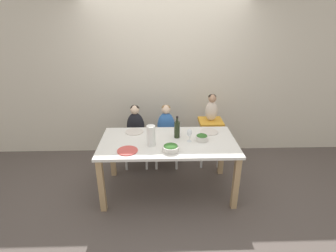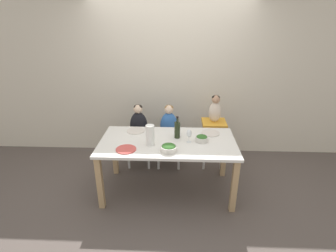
# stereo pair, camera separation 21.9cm
# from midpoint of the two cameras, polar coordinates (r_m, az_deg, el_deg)

# --- Properties ---
(ground_plane) EXTENTS (14.00, 14.00, 0.00)m
(ground_plane) POSITION_cam_midpoint_polar(r_m,az_deg,el_deg) (3.75, -1.69, -13.65)
(ground_plane) COLOR #564C47
(wall_back) EXTENTS (10.00, 0.06, 2.70)m
(wall_back) POSITION_cam_midpoint_polar(r_m,az_deg,el_deg) (4.32, -1.94, 11.08)
(wall_back) COLOR beige
(wall_back) RESTS_ON ground_plane
(dining_table) EXTENTS (1.74, 0.90, 0.75)m
(dining_table) POSITION_cam_midpoint_polar(r_m,az_deg,el_deg) (3.40, -1.82, -4.72)
(dining_table) COLOR white
(dining_table) RESTS_ON ground_plane
(chair_far_left) EXTENTS (0.42, 0.42, 0.45)m
(chair_far_left) POSITION_cam_midpoint_polar(r_m,az_deg,el_deg) (4.17, -8.37, -3.72)
(chair_far_left) COLOR silver
(chair_far_left) RESTS_ON ground_plane
(chair_far_center) EXTENTS (0.42, 0.42, 0.45)m
(chair_far_center) POSITION_cam_midpoint_polar(r_m,az_deg,el_deg) (4.14, -1.93, -3.68)
(chair_far_center) COLOR silver
(chair_far_center) RESTS_ON ground_plane
(chair_right_highchair) EXTENTS (0.36, 0.36, 0.75)m
(chair_right_highchair) POSITION_cam_midpoint_polar(r_m,az_deg,el_deg) (4.10, 7.66, -0.90)
(chair_right_highchair) COLOR silver
(chair_right_highchair) RESTS_ON ground_plane
(person_child_left) EXTENTS (0.27, 0.19, 0.56)m
(person_child_left) POSITION_cam_midpoint_polar(r_m,az_deg,el_deg) (4.03, -8.64, 0.47)
(person_child_left) COLOR black
(person_child_left) RESTS_ON chair_far_left
(person_child_center) EXTENTS (0.27, 0.19, 0.56)m
(person_child_center) POSITION_cam_midpoint_polar(r_m,az_deg,el_deg) (4.00, -1.99, 0.55)
(person_child_center) COLOR #3366B2
(person_child_center) RESTS_ON chair_far_center
(person_baby_right) EXTENTS (0.19, 0.13, 0.41)m
(person_baby_right) POSITION_cam_midpoint_polar(r_m,az_deg,el_deg) (3.97, 7.94, 4.03)
(person_baby_right) COLOR beige
(person_baby_right) RESTS_ON chair_right_highchair
(wine_bottle) EXTENTS (0.08, 0.08, 0.30)m
(wine_bottle) POSITION_cam_midpoint_polar(r_m,az_deg,el_deg) (3.41, 0.14, -0.72)
(wine_bottle) COLOR #232D19
(wine_bottle) RESTS_ON dining_table
(paper_towel_roll) EXTENTS (0.11, 0.11, 0.26)m
(paper_towel_roll) POSITION_cam_midpoint_polar(r_m,az_deg,el_deg) (3.21, -5.66, -2.14)
(paper_towel_roll) COLOR white
(paper_towel_roll) RESTS_ON dining_table
(wine_glass_near) EXTENTS (0.07, 0.07, 0.17)m
(wine_glass_near) POSITION_cam_midpoint_polar(r_m,az_deg,el_deg) (3.30, 2.80, -1.57)
(wine_glass_near) COLOR white
(wine_glass_near) RESTS_ON dining_table
(salad_bowl_large) EXTENTS (0.20, 0.20, 0.09)m
(salad_bowl_large) POSITION_cam_midpoint_polar(r_m,az_deg,el_deg) (3.10, -1.44, -4.78)
(salad_bowl_large) COLOR silver
(salad_bowl_large) RESTS_ON dining_table
(salad_bowl_small) EXTENTS (0.16, 0.16, 0.09)m
(salad_bowl_small) POSITION_cam_midpoint_polar(r_m,az_deg,el_deg) (3.37, 5.54, -2.50)
(salad_bowl_small) COLOR silver
(salad_bowl_small) RESTS_ON dining_table
(dinner_plate_front_left) EXTENTS (0.24, 0.24, 0.01)m
(dinner_plate_front_left) POSITION_cam_midpoint_polar(r_m,az_deg,el_deg) (3.17, -10.79, -5.33)
(dinner_plate_front_left) COLOR #D14C47
(dinner_plate_front_left) RESTS_ON dining_table
(dinner_plate_back_left) EXTENTS (0.24, 0.24, 0.01)m
(dinner_plate_back_left) POSITION_cam_midpoint_polar(r_m,az_deg,el_deg) (3.65, -9.06, -1.25)
(dinner_plate_back_left) COLOR silver
(dinner_plate_back_left) RESTS_ON dining_table
(dinner_plate_back_right) EXTENTS (0.24, 0.24, 0.01)m
(dinner_plate_back_right) POSITION_cam_midpoint_polar(r_m,az_deg,el_deg) (3.63, 7.23, -1.29)
(dinner_plate_back_right) COLOR silver
(dinner_plate_back_right) RESTS_ON dining_table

